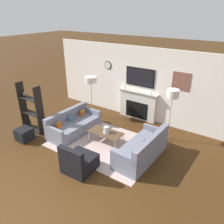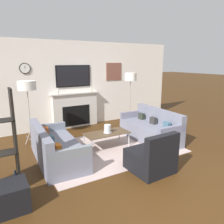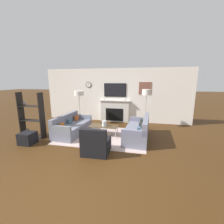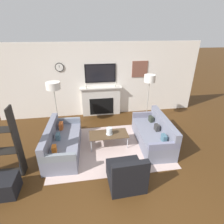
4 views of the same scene
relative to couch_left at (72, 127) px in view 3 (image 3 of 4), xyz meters
The scene contains 12 objects.
ground_plane 2.81m from the couch_left, 62.26° to the right, with size 60.00×60.00×0.00m, color #3F260F.
fireplace_wall 2.79m from the couch_left, 60.09° to the left, with size 7.51×0.28×2.70m.
area_rug 1.33m from the couch_left, ahead, with size 3.21×2.29×0.01m.
couch_left is the anchor object (origin of this frame).
couch_right 2.60m from the couch_left, ahead, with size 0.88×1.87×0.82m.
armchair 2.01m from the couch_left, 43.33° to the right, with size 0.77×0.79×0.81m.
coffee_table 1.29m from the couch_left, ahead, with size 1.09×0.53×0.39m.
hurricane_candle 1.33m from the couch_left, ahead, with size 0.19×0.19×0.20m.
floor_lamp_left 1.82m from the couch_left, 100.52° to the left, with size 0.44×0.44×1.62m.
floor_lamp_right 3.41m from the couch_left, 25.02° to the left, with size 0.37×0.37×1.73m.
shelf_unit 1.51m from the couch_left, 153.06° to the right, with size 0.92×0.28×1.68m.
ottoman 1.58m from the couch_left, 129.14° to the right, with size 0.46×0.46×0.40m.
Camera 3 is at (1.48, -2.77, 2.09)m, focal length 24.00 mm.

